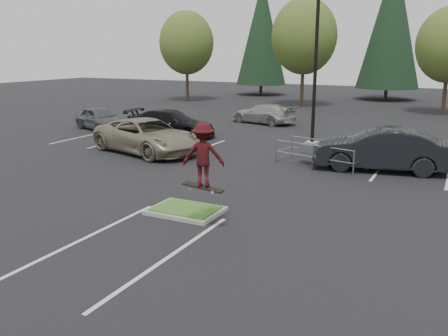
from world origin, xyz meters
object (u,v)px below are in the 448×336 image
at_px(conif_b, 392,22).
at_px(car_l_black, 170,123).
at_px(car_r_charc, 380,149).
at_px(cart_corral, 312,150).
at_px(car_l_tan, 147,136).
at_px(light_pole, 316,59).
at_px(skateboarder, 203,155).
at_px(conif_a, 262,32).
at_px(car_far_silver, 264,114).
at_px(decid_b, 304,39).
at_px(decid_a, 187,45).
at_px(car_l_grey, 99,118).

xyz_separation_m(conif_b, car_l_black, (-8.00, -29.06, -7.06)).
bearing_deg(car_r_charc, cart_corral, -93.88).
height_order(cart_corral, car_l_tan, car_l_tan).
xyz_separation_m(light_pole, skateboarder, (0.70, -13.00, -2.39)).
bearing_deg(conif_a, skateboarder, -69.66).
distance_m(light_pole, car_l_tan, 9.37).
distance_m(cart_corral, car_far_silver, 12.65).
relative_size(decid_b, car_l_tan, 1.59).
xyz_separation_m(light_pole, decid_a, (-18.51, 18.03, 1.02)).
bearing_deg(conif_a, car_l_tan, -77.20).
bearing_deg(car_r_charc, conif_b, 177.54).
height_order(conif_a, car_l_tan, conif_a).
bearing_deg(conif_b, car_l_grey, -114.96).
xyz_separation_m(cart_corral, car_r_charc, (2.87, 0.33, 0.22)).
height_order(cart_corral, car_l_black, car_l_black).
relative_size(car_l_tan, car_r_charc, 1.11).
relative_size(cart_corral, car_l_black, 0.74).
xyz_separation_m(conif_a, conif_b, (14.00, 0.50, 0.75)).
bearing_deg(cart_corral, decid_b, 122.53).
distance_m(light_pole, car_l_grey, 14.52).
bearing_deg(car_far_silver, cart_corral, 45.23).
distance_m(car_l_tan, car_l_grey, 8.32).
height_order(car_l_black, car_l_grey, car_l_black).
bearing_deg(car_l_black, skateboarder, -148.69).
height_order(cart_corral, car_far_silver, car_far_silver).
xyz_separation_m(decid_b, car_l_grey, (-7.49, -19.03, -5.32)).
height_order(decid_a, conif_b, conif_b).
xyz_separation_m(cart_corral, car_l_tan, (-8.13, -1.10, 0.16)).
distance_m(decid_a, car_far_silver, 17.82).
distance_m(light_pole, conif_a, 31.63).
xyz_separation_m(decid_a, decid_b, (12.00, 0.50, 0.46)).
height_order(decid_a, car_l_grey, decid_a).
height_order(car_l_tan, car_r_charc, car_r_charc).
xyz_separation_m(decid_a, car_r_charc, (22.51, -21.60, -4.68)).
relative_size(conif_b, cart_corral, 3.60).
distance_m(conif_b, skateboarder, 41.90).
xyz_separation_m(light_pole, car_far_silver, (-5.50, 6.88, -3.87)).
height_order(light_pole, car_far_silver, light_pole).
xyz_separation_m(light_pole, car_l_grey, (-14.00, -0.50, -3.84)).
bearing_deg(decid_a, car_l_black, -61.71).
bearing_deg(car_r_charc, skateboarder, -29.73).
xyz_separation_m(skateboarder, car_r_charc, (3.30, 9.43, -1.26)).
xyz_separation_m(light_pole, car_l_black, (-8.50, -0.56, -3.77)).
bearing_deg(decid_b, car_r_charc, -64.57).
height_order(skateboarder, car_r_charc, skateboarder).
bearing_deg(cart_corral, skateboarder, -78.99).
bearing_deg(conif_a, decid_a, -111.91).
height_order(conif_b, car_r_charc, conif_b).
height_order(conif_a, skateboarder, conif_a).
distance_m(decid_a, conif_a, 10.85).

